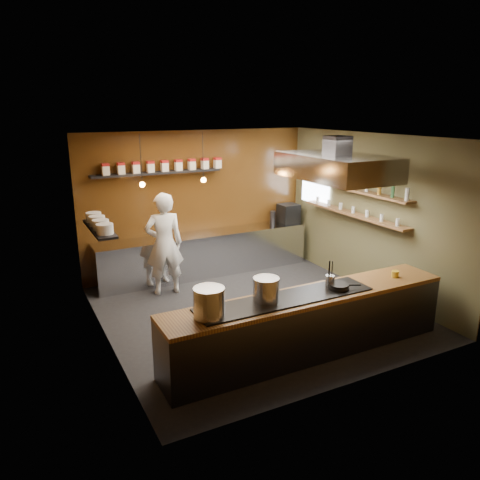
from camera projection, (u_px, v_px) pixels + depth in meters
floor at (254, 312)px, 8.18m from camera, size 5.00×5.00×0.00m
back_wall at (198, 202)px, 9.91m from camera, size 5.00×0.00×5.00m
left_wall at (102, 249)px, 6.67m from camera, size 0.00×5.00×5.00m
right_wall at (370, 214)px, 8.87m from camera, size 0.00×5.00×5.00m
ceiling at (256, 137)px, 7.36m from camera, size 5.00×5.00×0.00m
window_pane at (316, 181)px, 10.19m from camera, size 0.00×1.00×1.00m
prep_counter at (205, 254)px, 9.92m from camera, size 4.60×0.65×0.90m
pass_counter at (309, 324)px, 6.69m from camera, size 4.40×0.72×0.94m
tin_shelf at (158, 173)px, 9.20m from camera, size 2.60×0.26×0.04m
plate_shelf at (99, 229)px, 7.58m from camera, size 0.30×1.40×0.04m
bottle_shelf_upper at (355, 190)px, 8.94m from camera, size 0.26×2.80×0.04m
bottle_shelf_lower at (353, 214)px, 9.07m from camera, size 0.26×2.80×0.04m
extractor_hood at (336, 166)px, 7.73m from camera, size 1.20×2.00×0.72m
pendant_left at (142, 182)px, 8.43m from camera, size 0.10×0.10×0.95m
pendant_right at (203, 177)px, 8.96m from camera, size 0.10×0.10×0.95m
storage_tins at (165, 166)px, 9.23m from camera, size 2.43×0.13×0.22m
plate_stacks at (99, 223)px, 7.56m from camera, size 0.26×1.16×0.16m
bottles at (355, 183)px, 8.90m from camera, size 0.06×2.66×0.24m
wine_glasses at (353, 210)px, 9.05m from camera, size 0.07×2.37×0.13m
stockpot_large at (209, 302)px, 5.76m from camera, size 0.46×0.46×0.38m
stockpot_small at (266, 290)px, 6.24m from camera, size 0.42×0.42×0.33m
utensil_crock at (330, 281)px, 6.76m from camera, size 0.16×0.16×0.17m
frying_pan at (339, 287)px, 6.69m from camera, size 0.45×0.30×0.07m
butter_jar at (395, 274)px, 7.21m from camera, size 0.15×0.15×0.10m
espresso_machine at (288, 213)px, 10.69m from camera, size 0.42×0.40×0.42m
chef at (164, 244)px, 8.75m from camera, size 0.77×0.56×1.96m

